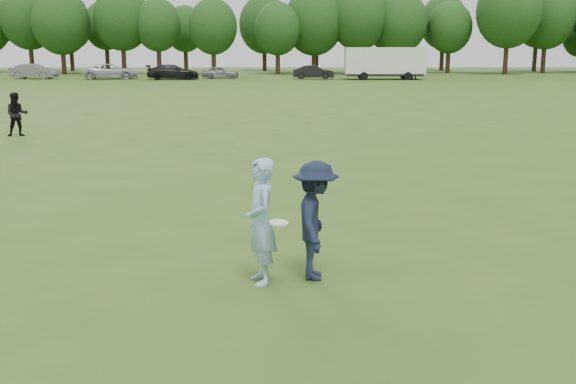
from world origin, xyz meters
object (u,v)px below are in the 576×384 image
(thrower, at_px, (261,222))
(car_e, at_px, (220,72))
(player_far_d, at_px, (415,70))
(car_b, at_px, (34,71))
(car_d, at_px, (173,72))
(car_c, at_px, (111,71))
(defender, at_px, (315,220))
(car_f, at_px, (314,72))
(player_far_a, at_px, (17,114))
(cargo_trailer, at_px, (385,62))

(thrower, distance_m, car_e, 62.05)
(thrower, relative_size, player_far_d, 0.91)
(player_far_d, distance_m, car_b, 39.11)
(player_far_d, xyz_separation_m, car_d, (-24.52, -0.31, -0.24))
(car_e, bearing_deg, car_c, 94.74)
(car_d, bearing_deg, defender, -174.33)
(car_d, bearing_deg, car_b, 78.52)
(thrower, relative_size, defender, 1.04)
(car_d, relative_size, car_f, 1.23)
(defender, distance_m, car_e, 61.94)
(player_far_d, relative_size, car_c, 0.36)
(car_b, bearing_deg, defender, -150.34)
(car_b, bearing_deg, player_far_a, -154.36)
(car_e, relative_size, car_f, 0.90)
(thrower, relative_size, player_far_a, 1.10)
(cargo_trailer, bearing_deg, thrower, -99.95)
(car_b, relative_size, car_d, 0.90)
(defender, bearing_deg, car_f, 1.58)
(cargo_trailer, bearing_deg, player_far_a, -114.83)
(thrower, height_order, car_c, thrower)
(car_f, bearing_deg, cargo_trailer, -92.04)
(car_e, bearing_deg, cargo_trailer, -94.48)
(defender, xyz_separation_m, player_far_d, (12.84, 59.88, 0.12))
(player_far_d, bearing_deg, thrower, -130.79)
(defender, distance_m, car_f, 60.72)
(thrower, xyz_separation_m, car_d, (-10.89, 59.77, -0.15))
(thrower, xyz_separation_m, player_far_a, (-9.73, 16.18, -0.09))
(player_far_a, relative_size, car_f, 0.39)
(thrower, xyz_separation_m, car_c, (-17.43, 61.12, -0.13))
(car_f, height_order, cargo_trailer, cargo_trailer)
(cargo_trailer, bearing_deg, defender, -99.25)
(player_far_a, distance_m, car_b, 47.81)
(thrower, bearing_deg, car_d, 175.54)
(car_e, xyz_separation_m, car_f, (9.71, -0.87, 0.05))
(thrower, xyz_separation_m, defender, (0.79, 0.20, -0.03))
(player_far_d, bearing_deg, player_far_a, -146.03)
(car_d, bearing_deg, car_f, -91.09)
(defender, bearing_deg, player_far_a, 37.43)
(player_far_a, height_order, car_b, player_far_a)
(defender, height_order, car_b, defender)
(thrower, bearing_deg, car_e, 171.02)
(car_b, height_order, car_f, car_b)
(defender, bearing_deg, car_c, 20.73)
(player_far_d, bearing_deg, car_b, 150.17)
(car_e, height_order, car_f, car_f)
(defender, height_order, player_far_d, player_far_d)
(player_far_d, relative_size, car_f, 0.47)
(defender, distance_m, car_c, 63.59)
(player_far_d, distance_m, car_f, 10.23)
(player_far_d, bearing_deg, car_e, 147.25)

